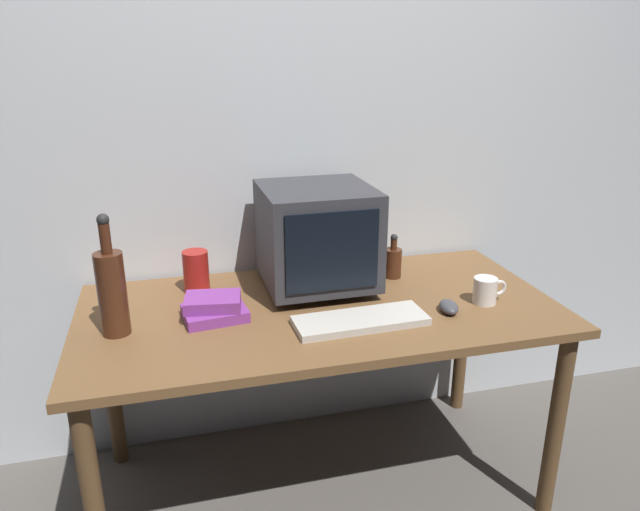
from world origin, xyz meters
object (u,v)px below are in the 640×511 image
object	(u,v)px
crt_monitor	(317,237)
keyboard	(360,321)
computer_mouse	(449,307)
bottle_short	(393,261)
mug	(486,290)
metal_canister	(196,272)
bottle_tall	(112,290)
book_stack	(214,308)

from	to	relation	value
crt_monitor	keyboard	bearing A→B (deg)	-80.06
computer_mouse	bottle_short	xyz separation A→B (m)	(-0.06, 0.34, 0.04)
mug	metal_canister	bearing A→B (deg)	159.65
crt_monitor	computer_mouse	size ratio (longest dim) A/B	3.93
computer_mouse	crt_monitor	bearing A→B (deg)	151.59
keyboard	metal_canister	size ratio (longest dim) A/B	2.80
keyboard	metal_canister	world-z (taller)	metal_canister
crt_monitor	bottle_tall	bearing A→B (deg)	-163.81
crt_monitor	bottle_tall	size ratio (longest dim) A/B	1.04
computer_mouse	metal_canister	size ratio (longest dim) A/B	0.67
book_stack	mug	bearing A→B (deg)	-7.19
crt_monitor	mug	size ratio (longest dim) A/B	3.28
crt_monitor	bottle_tall	distance (m)	0.71
computer_mouse	metal_canister	distance (m)	0.88
bottle_short	metal_canister	distance (m)	0.73
keyboard	bottle_short	distance (m)	0.43
keyboard	bottle_short	size ratio (longest dim) A/B	2.47
bottle_short	metal_canister	bearing A→B (deg)	176.36
keyboard	bottle_tall	bearing A→B (deg)	167.84
mug	metal_canister	xyz separation A→B (m)	(-0.94, 0.35, 0.03)
bottle_short	keyboard	bearing A→B (deg)	-124.79
crt_monitor	keyboard	distance (m)	0.38
computer_mouse	mug	size ratio (longest dim) A/B	0.83
crt_monitor	mug	distance (m)	0.61
bottle_tall	metal_canister	xyz separation A→B (m)	(0.26, 0.27, -0.07)
bottle_tall	metal_canister	distance (m)	0.38
bottle_tall	book_stack	xyz separation A→B (m)	(0.30, 0.03, -0.11)
bottle_short	computer_mouse	bearing A→B (deg)	-79.26
keyboard	book_stack	size ratio (longest dim) A/B	1.98
keyboard	computer_mouse	size ratio (longest dim) A/B	4.20
crt_monitor	bottle_tall	xyz separation A→B (m)	(-0.68, -0.20, -0.05)
mug	bottle_tall	bearing A→B (deg)	176.19
keyboard	mug	bearing A→B (deg)	3.92
keyboard	metal_canister	xyz separation A→B (m)	(-0.48, 0.40, 0.06)
bottle_short	mug	size ratio (longest dim) A/B	1.42
bottle_short	mug	xyz separation A→B (m)	(0.22, -0.30, -0.02)
computer_mouse	bottle_short	bearing A→B (deg)	112.85
keyboard	bottle_short	xyz separation A→B (m)	(0.24, 0.35, 0.05)
mug	metal_canister	world-z (taller)	metal_canister
bottle_tall	book_stack	size ratio (longest dim) A/B	1.77
keyboard	computer_mouse	xyz separation A→B (m)	(0.31, 0.01, 0.01)
crt_monitor	metal_canister	world-z (taller)	crt_monitor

